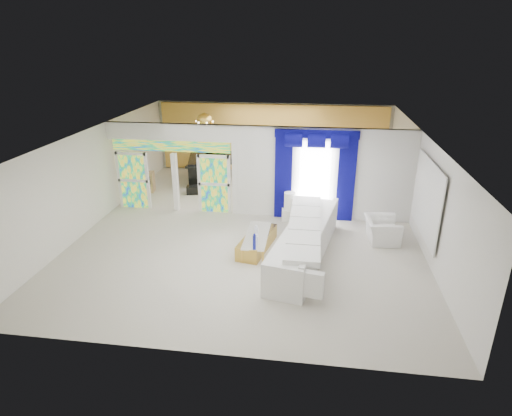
# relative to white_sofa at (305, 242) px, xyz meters

# --- Properties ---
(floor) EXTENTS (12.00, 12.00, 0.00)m
(floor) POSITION_rel_white_sofa_xyz_m (-1.73, 1.84, -0.44)
(floor) COLOR #B7AF9E
(floor) RESTS_ON ground
(dividing_wall) EXTENTS (5.70, 0.18, 3.00)m
(dividing_wall) POSITION_rel_white_sofa_xyz_m (0.42, 2.84, 1.06)
(dividing_wall) COLOR white
(dividing_wall) RESTS_ON ground
(dividing_header) EXTENTS (4.30, 0.18, 0.55)m
(dividing_header) POSITION_rel_white_sofa_xyz_m (-4.58, 2.84, 2.29)
(dividing_header) COLOR white
(dividing_header) RESTS_ON dividing_wall
(stained_panel_left) EXTENTS (0.95, 0.04, 2.00)m
(stained_panel_left) POSITION_rel_white_sofa_xyz_m (-6.00, 2.84, 0.56)
(stained_panel_left) COLOR #994C3F
(stained_panel_left) RESTS_ON ground
(stained_panel_right) EXTENTS (0.95, 0.04, 2.00)m
(stained_panel_right) POSITION_rel_white_sofa_xyz_m (-3.15, 2.84, 0.56)
(stained_panel_right) COLOR #994C3F
(stained_panel_right) RESTS_ON ground
(stained_transom) EXTENTS (4.00, 0.05, 0.35)m
(stained_transom) POSITION_rel_white_sofa_xyz_m (-4.58, 2.84, 1.81)
(stained_transom) COLOR #994C3F
(stained_transom) RESTS_ON dividing_header
(window_pane) EXTENTS (1.00, 0.02, 2.30)m
(window_pane) POSITION_rel_white_sofa_xyz_m (0.17, 2.74, 1.01)
(window_pane) COLOR white
(window_pane) RESTS_ON dividing_wall
(blue_drape_left) EXTENTS (0.55, 0.10, 2.80)m
(blue_drape_left) POSITION_rel_white_sofa_xyz_m (-0.83, 2.71, 0.96)
(blue_drape_left) COLOR #050345
(blue_drape_left) RESTS_ON ground
(blue_drape_right) EXTENTS (0.55, 0.10, 2.80)m
(blue_drape_right) POSITION_rel_white_sofa_xyz_m (1.17, 2.71, 0.96)
(blue_drape_right) COLOR #050345
(blue_drape_right) RESTS_ON ground
(blue_pelmet) EXTENTS (2.60, 0.12, 0.25)m
(blue_pelmet) POSITION_rel_white_sofa_xyz_m (0.17, 2.71, 2.38)
(blue_pelmet) COLOR #050345
(blue_pelmet) RESTS_ON dividing_wall
(wall_mirror) EXTENTS (0.04, 2.70, 1.90)m
(wall_mirror) POSITION_rel_white_sofa_xyz_m (3.21, 0.84, 1.11)
(wall_mirror) COLOR white
(wall_mirror) RESTS_ON ground
(gold_curtains) EXTENTS (9.70, 0.12, 2.90)m
(gold_curtains) POSITION_rel_white_sofa_xyz_m (-1.73, 7.74, 1.06)
(gold_curtains) COLOR gold
(gold_curtains) RESTS_ON ground
(white_sofa) EXTENTS (1.86, 4.70, 0.88)m
(white_sofa) POSITION_rel_white_sofa_xyz_m (0.00, 0.00, 0.00)
(white_sofa) COLOR white
(white_sofa) RESTS_ON ground
(coffee_table) EXTENTS (0.97, 1.95, 0.41)m
(coffee_table) POSITION_rel_white_sofa_xyz_m (-1.35, 0.30, -0.23)
(coffee_table) COLOR #BA933A
(coffee_table) RESTS_ON ground
(console_table) EXTENTS (1.11, 0.44, 0.36)m
(console_table) POSITION_rel_white_sofa_xyz_m (-0.29, 2.51, -0.26)
(console_table) COLOR white
(console_table) RESTS_ON ground
(table_lamp) EXTENTS (0.36, 0.36, 0.58)m
(table_lamp) POSITION_rel_white_sofa_xyz_m (-0.59, 2.51, 0.21)
(table_lamp) COLOR white
(table_lamp) RESTS_ON console_table
(armchair) EXTENTS (1.02, 1.14, 0.69)m
(armchair) POSITION_rel_white_sofa_xyz_m (2.20, 1.30, -0.09)
(armchair) COLOR white
(armchair) RESTS_ON ground
(grand_piano) EXTENTS (1.90, 2.25, 1.00)m
(grand_piano) POSITION_rel_white_sofa_xyz_m (-4.20, 6.14, 0.06)
(grand_piano) COLOR black
(grand_piano) RESTS_ON ground
(piano_bench) EXTENTS (0.96, 0.54, 0.30)m
(piano_bench) POSITION_rel_white_sofa_xyz_m (-4.20, 4.54, -0.29)
(piano_bench) COLOR black
(piano_bench) RESTS_ON ground
(tv_console) EXTENTS (0.60, 0.56, 0.77)m
(tv_console) POSITION_rel_white_sofa_xyz_m (-6.22, 4.51, -0.05)
(tv_console) COLOR tan
(tv_console) RESTS_ON ground
(chandelier) EXTENTS (0.60, 0.60, 0.60)m
(chandelier) POSITION_rel_white_sofa_xyz_m (-4.03, 5.24, 2.21)
(chandelier) COLOR gold
(chandelier) RESTS_ON ceiling
(decanters) EXTENTS (0.20, 0.88, 0.24)m
(decanters) POSITION_rel_white_sofa_xyz_m (-1.36, 0.07, 0.06)
(decanters) COLOR white
(decanters) RESTS_ON coffee_table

